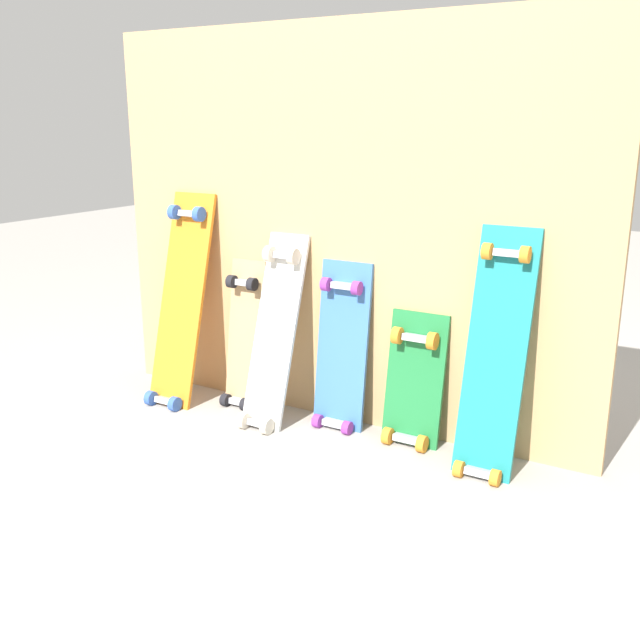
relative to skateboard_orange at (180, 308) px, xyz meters
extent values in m
plane|color=#9E9991|center=(0.66, 0.09, -0.40)|extent=(12.00, 12.00, 0.00)
cube|color=tan|center=(0.66, 0.16, 0.35)|extent=(2.03, 0.04, 1.50)
cube|color=orange|center=(0.00, 0.01, 0.00)|extent=(0.21, 0.27, 0.93)
cube|color=#B7B7BF|center=(0.00, -0.12, -0.37)|extent=(0.09, 0.04, 0.03)
cube|color=#B7B7BF|center=(0.00, 0.09, 0.38)|extent=(0.09, 0.04, 0.03)
cylinder|color=#3359B2|center=(-0.07, -0.14, -0.37)|extent=(0.03, 0.06, 0.06)
cylinder|color=#3359B2|center=(0.07, -0.14, -0.37)|extent=(0.03, 0.06, 0.06)
cylinder|color=#3359B2|center=(-0.07, 0.07, 0.39)|extent=(0.03, 0.06, 0.06)
cylinder|color=#3359B2|center=(0.07, 0.07, 0.39)|extent=(0.03, 0.06, 0.06)
cube|color=tan|center=(0.26, 0.09, -0.13)|extent=(0.16, 0.11, 0.67)
cube|color=#B7B7BF|center=(0.26, 0.03, -0.37)|extent=(0.07, 0.04, 0.03)
cube|color=#B7B7BF|center=(0.26, 0.10, 0.12)|extent=(0.07, 0.04, 0.03)
cylinder|color=black|center=(0.21, 0.01, -0.37)|extent=(0.03, 0.05, 0.05)
cylinder|color=black|center=(0.31, 0.01, -0.37)|extent=(0.03, 0.05, 0.05)
cylinder|color=black|center=(0.21, 0.08, 0.12)|extent=(0.03, 0.05, 0.05)
cylinder|color=black|center=(0.31, 0.08, 0.12)|extent=(0.03, 0.05, 0.05)
cube|color=silver|center=(0.46, 0.01, -0.07)|extent=(0.17, 0.27, 0.80)
cube|color=#B7B7BF|center=(0.46, -0.12, -0.37)|extent=(0.08, 0.04, 0.03)
cube|color=#B7B7BF|center=(0.46, 0.08, 0.25)|extent=(0.08, 0.04, 0.03)
cylinder|color=beige|center=(0.41, -0.14, -0.37)|extent=(0.03, 0.06, 0.06)
cylinder|color=beige|center=(0.52, -0.14, -0.37)|extent=(0.03, 0.06, 0.06)
cylinder|color=beige|center=(0.41, 0.06, 0.25)|extent=(0.03, 0.06, 0.06)
cylinder|color=beige|center=(0.52, 0.06, 0.25)|extent=(0.03, 0.06, 0.06)
cube|color=#386BAD|center=(0.72, 0.09, -0.11)|extent=(0.21, 0.10, 0.71)
cube|color=#B7B7BF|center=(0.72, 0.03, -0.37)|extent=(0.09, 0.04, 0.03)
cube|color=#B7B7BF|center=(0.72, 0.10, 0.16)|extent=(0.09, 0.04, 0.03)
cylinder|color=purple|center=(0.65, 0.02, -0.37)|extent=(0.03, 0.05, 0.05)
cylinder|color=purple|center=(0.78, 0.02, -0.37)|extent=(0.03, 0.05, 0.05)
cylinder|color=purple|center=(0.65, 0.08, 0.16)|extent=(0.03, 0.05, 0.05)
cylinder|color=purple|center=(0.78, 0.08, 0.16)|extent=(0.03, 0.05, 0.05)
cube|color=#1E7238|center=(1.02, 0.09, -0.19)|extent=(0.22, 0.10, 0.55)
cube|color=#B7B7BF|center=(1.02, 0.03, -0.37)|extent=(0.10, 0.04, 0.03)
cube|color=#B7B7BF|center=(1.02, 0.09, 0.00)|extent=(0.10, 0.04, 0.03)
cylinder|color=orange|center=(0.95, 0.02, -0.37)|extent=(0.03, 0.06, 0.06)
cylinder|color=orange|center=(1.09, 0.02, -0.37)|extent=(0.03, 0.06, 0.06)
cylinder|color=orange|center=(0.95, 0.08, 0.00)|extent=(0.03, 0.06, 0.06)
cylinder|color=orange|center=(1.09, 0.08, 0.00)|extent=(0.03, 0.06, 0.06)
cube|color=#197A7F|center=(1.33, 0.03, -0.02)|extent=(0.20, 0.22, 0.89)
cube|color=#B7B7BF|center=(1.33, -0.08, -0.37)|extent=(0.09, 0.04, 0.03)
cube|color=#B7B7BF|center=(1.33, 0.09, 0.34)|extent=(0.09, 0.04, 0.03)
cylinder|color=orange|center=(1.26, -0.09, -0.37)|extent=(0.03, 0.05, 0.05)
cylinder|color=orange|center=(1.39, -0.09, -0.37)|extent=(0.03, 0.05, 0.05)
cylinder|color=orange|center=(1.26, 0.07, 0.34)|extent=(0.03, 0.05, 0.05)
cylinder|color=orange|center=(1.39, 0.07, 0.34)|extent=(0.03, 0.05, 0.05)
camera|label=1|loc=(1.96, -2.22, 0.76)|focal=40.58mm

